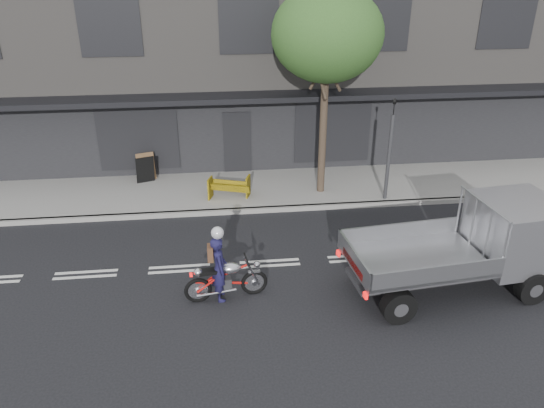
{
  "coord_description": "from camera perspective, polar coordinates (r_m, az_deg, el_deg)",
  "views": [
    {
      "loc": [
        -1.3,
        -12.02,
        7.6
      ],
      "look_at": [
        0.11,
        0.5,
        1.52
      ],
      "focal_mm": 35.0,
      "sensor_mm": 36.0,
      "label": 1
    }
  ],
  "objects": [
    {
      "name": "ground",
      "position": [
        14.29,
        -0.23,
        -6.41
      ],
      "size": [
        80.0,
        80.0,
        0.0
      ],
      "primitive_type": "plane",
      "color": "black",
      "rests_on": "ground"
    },
    {
      "name": "street_tree",
      "position": [
        16.76,
        5.95,
        17.64
      ],
      "size": [
        3.4,
        3.4,
        6.74
      ],
      "color": "#382B21",
      "rests_on": "ground"
    },
    {
      "name": "rider",
      "position": [
        12.6,
        -5.69,
        -6.94
      ],
      "size": [
        0.47,
        0.65,
        1.65
      ],
      "primitive_type": "imported",
      "rotation": [
        0.0,
        0.0,
        1.7
      ],
      "color": "#19163E",
      "rests_on": "ground"
    },
    {
      "name": "sandwich_board",
      "position": [
        19.06,
        -13.48,
        3.6
      ],
      "size": [
        0.72,
        0.59,
        0.99
      ],
      "primitive_type": null,
      "rotation": [
        0.0,
        0.0,
        0.32
      ],
      "color": "black",
      "rests_on": "sidewalk"
    },
    {
      "name": "sidewalk",
      "position": [
        18.39,
        -1.83,
        1.57
      ],
      "size": [
        32.0,
        3.2,
        0.15
      ],
      "primitive_type": "cube",
      "color": "gray",
      "rests_on": "ground"
    },
    {
      "name": "building_main",
      "position": [
        23.64,
        -3.37,
        16.94
      ],
      "size": [
        26.0,
        10.0,
        8.0
      ],
      "primitive_type": "cube",
      "color": "slate",
      "rests_on": "ground"
    },
    {
      "name": "construction_barrier",
      "position": [
        17.37,
        -4.6,
        1.61
      ],
      "size": [
        1.44,
        0.93,
        0.75
      ],
      "primitive_type": null,
      "rotation": [
        0.0,
        0.0,
        -0.32
      ],
      "color": "yellow",
      "rests_on": "sidewalk"
    },
    {
      "name": "traffic_light_pole",
      "position": [
        17.38,
        12.47,
        5.1
      ],
      "size": [
        0.12,
        0.12,
        3.5
      ],
      "color": "#2D2D30",
      "rests_on": "ground"
    },
    {
      "name": "kerb",
      "position": [
        16.94,
        -1.37,
        -0.64
      ],
      "size": [
        32.0,
        0.2,
        0.15
      ],
      "primitive_type": "cube",
      "color": "gray",
      "rests_on": "ground"
    },
    {
      "name": "motorcycle",
      "position": [
        12.76,
        -4.95,
        -8.01
      ],
      "size": [
        2.02,
        0.59,
        1.04
      ],
      "rotation": [
        0.0,
        0.0,
        0.13
      ],
      "color": "black",
      "rests_on": "ground"
    },
    {
      "name": "flatbed_ute",
      "position": [
        13.9,
        23.07,
        -3.31
      ],
      "size": [
        5.22,
        2.56,
        2.34
      ],
      "rotation": [
        0.0,
        0.0,
        0.11
      ],
      "color": "black",
      "rests_on": "ground"
    }
  ]
}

